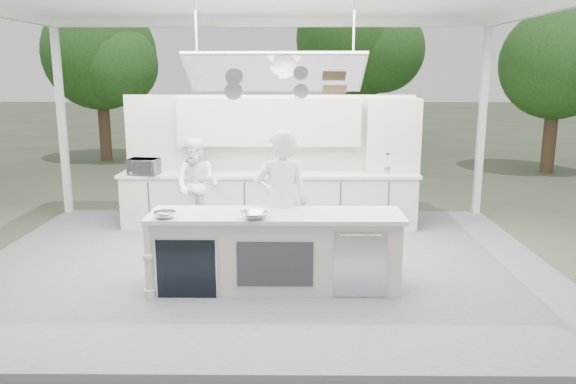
{
  "coord_description": "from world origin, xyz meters",
  "views": [
    {
      "loc": [
        0.41,
        -7.53,
        2.76
      ],
      "look_at": [
        0.34,
        0.4,
        1.05
      ],
      "focal_mm": 35.0,
      "sensor_mm": 36.0,
      "label": 1
    }
  ],
  "objects_px": {
    "back_counter": "(269,200)",
    "head_chef": "(282,204)",
    "demo_island": "(274,251)",
    "sous_chef": "(197,186)"
  },
  "relations": [
    {
      "from": "back_counter",
      "to": "head_chef",
      "type": "bearing_deg",
      "value": -83.76
    },
    {
      "from": "demo_island",
      "to": "back_counter",
      "type": "distance_m",
      "value": 2.82
    },
    {
      "from": "head_chef",
      "to": "sous_chef",
      "type": "bearing_deg",
      "value": -62.49
    },
    {
      "from": "demo_island",
      "to": "sous_chef",
      "type": "xyz_separation_m",
      "value": [
        -1.36,
        2.46,
        0.32
      ]
    },
    {
      "from": "back_counter",
      "to": "head_chef",
      "type": "xyz_separation_m",
      "value": [
        0.26,
        -2.42,
        0.49
      ]
    },
    {
      "from": "demo_island",
      "to": "sous_chef",
      "type": "relative_size",
      "value": 1.96
    },
    {
      "from": "head_chef",
      "to": "back_counter",
      "type": "bearing_deg",
      "value": -91.19
    },
    {
      "from": "sous_chef",
      "to": "head_chef",
      "type": "bearing_deg",
      "value": -39.17
    },
    {
      "from": "back_counter",
      "to": "sous_chef",
      "type": "bearing_deg",
      "value": -163.47
    },
    {
      "from": "sous_chef",
      "to": "demo_island",
      "type": "bearing_deg",
      "value": -45.24
    }
  ]
}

